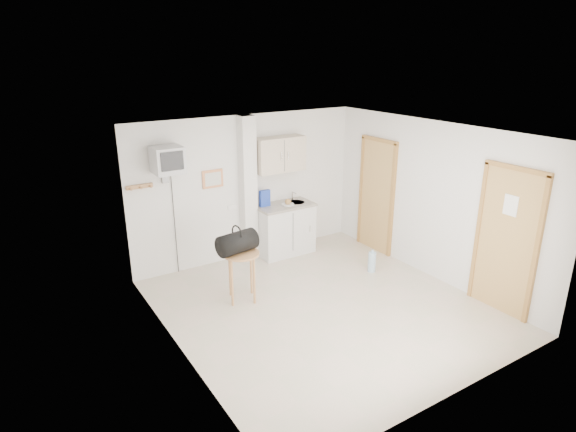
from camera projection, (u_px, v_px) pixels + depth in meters
ground at (323, 307)px, 6.92m from camera, size 4.50×4.50×0.00m
room_envelope at (336, 201)px, 6.61m from camera, size 4.24×4.54×2.55m
kitchenette at (283, 210)px, 8.55m from camera, size 1.03×0.58×2.10m
crt_television at (167, 161)px, 7.17m from camera, size 0.44×0.45×2.15m
round_table at (241, 261)px, 6.94m from camera, size 0.53×0.53×0.75m
duffel_bag at (237, 242)px, 6.84m from camera, size 0.61×0.40×0.42m
water_bottle at (372, 262)px, 7.98m from camera, size 0.13×0.13×0.38m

